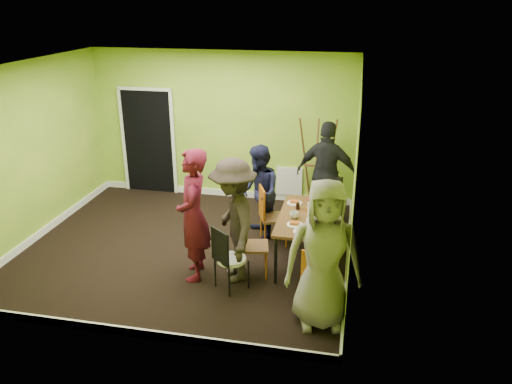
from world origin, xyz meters
TOP-DOWN VIEW (x-y plane):
  - ground at (0.00, 0.00)m, footprint 5.00×5.00m
  - room_walls at (-0.02, 0.04)m, footprint 5.04×4.54m
  - dining_table at (1.92, -0.07)m, footprint 0.90×1.50m
  - chair_left_far at (1.23, 0.39)m, footprint 0.52×0.52m
  - chair_left_near at (1.12, -0.58)m, footprint 0.46×0.45m
  - chair_back_end at (2.11, 1.20)m, footprint 0.51×0.55m
  - chair_front_end at (2.14, -1.32)m, footprint 0.43×0.43m
  - chair_bentwood at (0.93, -1.03)m, footprint 0.50×0.50m
  - easel at (1.82, 2.02)m, footprint 0.69×0.65m
  - plate_near_left at (1.64, 0.34)m, footprint 0.23×0.23m
  - plate_near_right at (1.74, -0.43)m, footprint 0.23×0.23m
  - plate_far_back at (1.95, 0.52)m, footprint 0.23×0.23m
  - plate_far_front at (1.87, -0.63)m, footprint 0.26×0.26m
  - plate_wall_back at (2.11, 0.10)m, footprint 0.26×0.26m
  - plate_wall_front at (2.14, -0.22)m, footprint 0.25×0.25m
  - thermos at (1.91, -0.05)m, footprint 0.07×0.07m
  - blue_bottle at (2.16, -0.42)m, footprint 0.07×0.07m
  - orange_bottle at (1.86, 0.05)m, footprint 0.04×0.04m
  - glass_mid at (1.71, 0.13)m, footprint 0.06×0.06m
  - glass_back at (2.05, 0.36)m, footprint 0.06×0.06m
  - glass_front at (2.05, -0.62)m, footprint 0.06×0.06m
  - cup_a at (1.70, -0.20)m, footprint 0.12×0.12m
  - cup_b at (2.16, -0.01)m, footprint 0.10×0.10m
  - person_standing at (0.40, -0.78)m, footprint 0.60×0.77m
  - person_left_far at (1.04, 0.58)m, footprint 0.85×0.93m
  - person_left_near at (0.94, -0.72)m, footprint 1.06×1.30m
  - person_back_end at (2.05, 1.36)m, footprint 1.12×0.62m
  - person_front_end at (2.21, -1.52)m, footprint 0.99×0.74m

SIDE VIEW (x-z plane):
  - ground at x=0.00m, z-range 0.00..0.00m
  - chair_front_end at x=2.14m, z-range 0.06..0.95m
  - chair_bentwood at x=0.93m, z-range 0.05..0.96m
  - chair_left_near at x=1.12m, z-range 0.06..0.99m
  - chair_left_far at x=1.23m, z-range 0.06..1.02m
  - chair_back_end at x=2.11m, z-range 0.19..1.10m
  - dining_table at x=1.92m, z-range 0.32..1.07m
  - plate_near_left at x=1.64m, z-range 0.75..0.76m
  - plate_near_right at x=1.74m, z-range 0.75..0.76m
  - plate_far_back at x=1.95m, z-range 0.75..0.76m
  - plate_far_front at x=1.87m, z-range 0.75..0.76m
  - plate_wall_back at x=2.11m, z-range 0.75..0.76m
  - plate_wall_front at x=2.14m, z-range 0.75..0.76m
  - person_left_far at x=1.04m, z-range 0.00..1.55m
  - orange_bottle at x=1.86m, z-range 0.75..0.83m
  - glass_front at x=2.05m, z-range 0.75..0.84m
  - cup_b at x=2.16m, z-range 0.75..0.84m
  - glass_mid at x=1.71m, z-range 0.75..0.85m
  - cup_a at x=1.70m, z-range 0.75..0.85m
  - glass_back at x=2.05m, z-range 0.75..0.85m
  - blue_bottle at x=2.16m, z-range 0.75..0.94m
  - easel at x=1.82m, z-range -0.01..1.70m
  - thermos at x=1.91m, z-range 0.75..0.97m
  - person_left_near at x=0.94m, z-range 0.00..1.75m
  - person_back_end at x=2.05m, z-range 0.00..1.80m
  - person_front_end at x=2.21m, z-range 0.00..1.84m
  - person_standing at x=0.40m, z-range 0.00..1.86m
  - room_walls at x=-0.02m, z-range -0.42..2.40m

